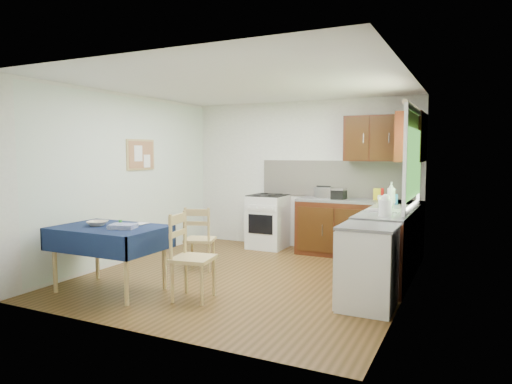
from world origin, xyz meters
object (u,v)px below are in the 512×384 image
at_px(toaster, 324,193).
at_px(sandwich_press, 336,194).
at_px(dish_rack, 382,210).
at_px(kettle, 385,206).
at_px(chair_far, 199,237).
at_px(dining_table, 109,235).
at_px(chair_near, 189,254).

distance_m(toaster, sandwich_press, 0.19).
bearing_deg(dish_rack, kettle, -90.10).
relative_size(chair_far, dish_rack, 2.23).
bearing_deg(dining_table, chair_near, 26.88).
bearing_deg(kettle, chair_near, -148.25).
bearing_deg(dish_rack, chair_near, -152.73).
bearing_deg(sandwich_press, dish_rack, -77.39).
xyz_separation_m(sandwich_press, dish_rack, (0.95, -1.24, -0.06)).
height_order(dining_table, dish_rack, dish_rack).
height_order(chair_near, kettle, kettle).
distance_m(sandwich_press, kettle, 1.97).
distance_m(toaster, dish_rack, 1.64).
bearing_deg(chair_near, kettle, -67.35).
distance_m(dish_rack, kettle, 0.44).
distance_m(dining_table, kettle, 3.24).
xyz_separation_m(chair_near, toaster, (0.68, 2.79, 0.48)).
relative_size(chair_near, sandwich_press, 3.27).
bearing_deg(dining_table, chair_far, 88.90).
xyz_separation_m(dining_table, kettle, (2.92, 1.34, 0.35)).
xyz_separation_m(chair_far, sandwich_press, (1.44, 1.75, 0.51)).
bearing_deg(sandwich_press, chair_near, -131.54).
relative_size(dining_table, chair_far, 1.42).
relative_size(toaster, kettle, 1.06).
bearing_deg(chair_far, toaster, -146.09).
bearing_deg(kettle, chair_far, -177.98).
xyz_separation_m(chair_far, chair_near, (0.57, -1.10, 0.04)).
relative_size(sandwich_press, dish_rack, 0.74).
bearing_deg(kettle, sandwich_press, 122.36).
bearing_deg(toaster, dish_rack, -24.03).
bearing_deg(sandwich_press, dining_table, -146.56).
xyz_separation_m(chair_far, toaster, (1.25, 1.69, 0.52)).
relative_size(toaster, dish_rack, 0.68).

